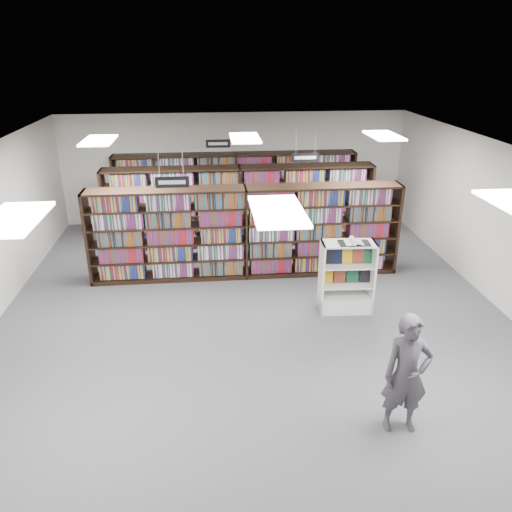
{
  "coord_description": "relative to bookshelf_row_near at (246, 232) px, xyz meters",
  "views": [
    {
      "loc": [
        -0.8,
        -8.56,
        4.97
      ],
      "look_at": [
        0.09,
        0.5,
        1.1
      ],
      "focal_mm": 35.0,
      "sensor_mm": 36.0,
      "label": 1
    }
  ],
  "objects": [
    {
      "name": "aisle_sign_left",
      "position": [
        -1.5,
        -1.0,
        1.48
      ],
      "size": [
        0.65,
        0.02,
        0.8
      ],
      "color": "#B2B2B7",
      "rests_on": "ceiling"
    },
    {
      "name": "aisle_sign_center",
      "position": [
        -0.5,
        3.0,
        1.48
      ],
      "size": [
        0.65,
        0.02,
        0.8
      ],
      "color": "#B2B2B7",
      "rests_on": "ceiling"
    },
    {
      "name": "wall_back",
      "position": [
        0.0,
        4.0,
        0.55
      ],
      "size": [
        10.0,
        0.1,
        3.2
      ],
      "primitive_type": "cube",
      "color": "silver",
      "rests_on": "ground"
    },
    {
      "name": "endcap_display",
      "position": [
        1.85,
        -1.83,
        -0.56
      ],
      "size": [
        1.07,
        0.58,
        1.46
      ],
      "rotation": [
        0.0,
        0.0,
        -0.06
      ],
      "color": "silver",
      "rests_on": "floor"
    },
    {
      "name": "aisle_sign_right",
      "position": [
        1.5,
        1.0,
        1.48
      ],
      "size": [
        0.65,
        0.02,
        0.8
      ],
      "color": "#B2B2B7",
      "rests_on": "ceiling"
    },
    {
      "name": "floor",
      "position": [
        0.0,
        -2.0,
        -1.05
      ],
      "size": [
        12.0,
        12.0,
        0.0
      ],
      "primitive_type": "plane",
      "color": "#49494D",
      "rests_on": "ground"
    },
    {
      "name": "troffer_back_center",
      "position": [
        0.0,
        0.0,
        2.11
      ],
      "size": [
        0.6,
        1.2,
        0.04
      ],
      "primitive_type": "cube",
      "color": "white",
      "rests_on": "ceiling"
    },
    {
      "name": "open_book",
      "position": [
        1.92,
        -1.92,
        0.44
      ],
      "size": [
        0.61,
        0.38,
        0.13
      ],
      "rotation": [
        0.0,
        0.0,
        -0.06
      ],
      "color": "black",
      "rests_on": "endcap_display"
    },
    {
      "name": "troffer_front_left",
      "position": [
        -3.0,
        -5.0,
        2.11
      ],
      "size": [
        0.6,
        1.2,
        0.04
      ],
      "primitive_type": "cube",
      "color": "white",
      "rests_on": "ceiling"
    },
    {
      "name": "ceiling",
      "position": [
        0.0,
        -2.0,
        2.15
      ],
      "size": [
        10.0,
        12.0,
        0.1
      ],
      "primitive_type": "cube",
      "color": "white",
      "rests_on": "wall_back"
    },
    {
      "name": "troffer_front_center",
      "position": [
        0.0,
        -5.0,
        2.11
      ],
      "size": [
        0.6,
        1.2,
        0.04
      ],
      "primitive_type": "cube",
      "color": "white",
      "rests_on": "ceiling"
    },
    {
      "name": "bookshelf_row_mid",
      "position": [
        0.0,
        2.0,
        0.0
      ],
      "size": [
        7.0,
        0.6,
        2.1
      ],
      "color": "black",
      "rests_on": "floor"
    },
    {
      "name": "wall_right",
      "position": [
        5.0,
        -2.0,
        0.55
      ],
      "size": [
        0.1,
        12.0,
        3.2
      ],
      "primitive_type": "cube",
      "color": "silver",
      "rests_on": "ground"
    },
    {
      "name": "bookshelf_row_far",
      "position": [
        0.0,
        3.7,
        0.0
      ],
      "size": [
        7.0,
        0.6,
        2.1
      ],
      "color": "black",
      "rests_on": "floor"
    },
    {
      "name": "shopper",
      "position": [
        1.75,
        -5.25,
        -0.16
      ],
      "size": [
        0.67,
        0.46,
        1.77
      ],
      "primitive_type": "imported",
      "rotation": [
        0.0,
        0.0,
        -0.06
      ],
      "color": "#444049",
      "rests_on": "floor"
    },
    {
      "name": "troffer_back_right",
      "position": [
        3.0,
        0.0,
        2.11
      ],
      "size": [
        0.6,
        1.2,
        0.04
      ],
      "primitive_type": "cube",
      "color": "white",
      "rests_on": "ceiling"
    },
    {
      "name": "bookshelf_row_near",
      "position": [
        0.0,
        0.0,
        0.0
      ],
      "size": [
        7.0,
        0.6,
        2.1
      ],
      "color": "black",
      "rests_on": "floor"
    },
    {
      "name": "troffer_back_left",
      "position": [
        -3.0,
        0.0,
        2.11
      ],
      "size": [
        0.6,
        1.2,
        0.04
      ],
      "primitive_type": "cube",
      "color": "white",
      "rests_on": "ceiling"
    }
  ]
}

